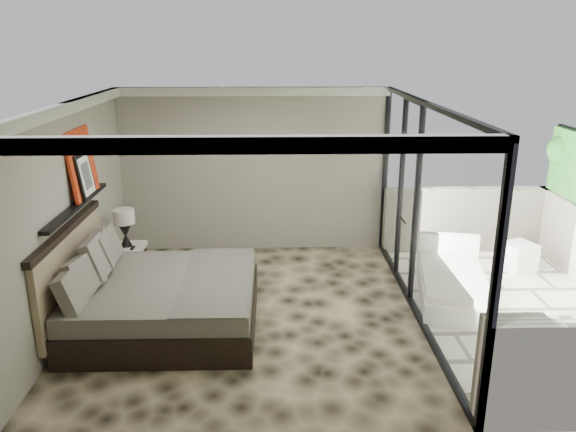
{
  "coord_description": "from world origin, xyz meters",
  "views": [
    {
      "loc": [
        0.34,
        -6.86,
        3.52
      ],
      "look_at": [
        0.53,
        0.4,
        1.24
      ],
      "focal_mm": 35.0,
      "sensor_mm": 36.0,
      "label": 1
    }
  ],
  "objects_px": {
    "table_lamp": "(124,223)",
    "lounger": "(452,284)",
    "bed": "(157,298)",
    "nightstand": "(127,261)",
    "ottoman": "(518,257)"
  },
  "relations": [
    {
      "from": "bed",
      "to": "table_lamp",
      "type": "bearing_deg",
      "value": 116.14
    },
    {
      "from": "bed",
      "to": "ottoman",
      "type": "relative_size",
      "value": 5.27
    },
    {
      "from": "nightstand",
      "to": "lounger",
      "type": "height_order",
      "value": "lounger"
    },
    {
      "from": "nightstand",
      "to": "table_lamp",
      "type": "relative_size",
      "value": 0.94
    },
    {
      "from": "bed",
      "to": "ottoman",
      "type": "xyz_separation_m",
      "value": [
        5.4,
        1.7,
        -0.15
      ]
    },
    {
      "from": "bed",
      "to": "table_lamp",
      "type": "height_order",
      "value": "bed"
    },
    {
      "from": "ottoman",
      "to": "lounger",
      "type": "height_order",
      "value": "lounger"
    },
    {
      "from": "bed",
      "to": "lounger",
      "type": "height_order",
      "value": "bed"
    },
    {
      "from": "table_lamp",
      "to": "lounger",
      "type": "relative_size",
      "value": 0.3
    },
    {
      "from": "nightstand",
      "to": "table_lamp",
      "type": "height_order",
      "value": "table_lamp"
    },
    {
      "from": "lounger",
      "to": "ottoman",
      "type": "bearing_deg",
      "value": 47.53
    },
    {
      "from": "ottoman",
      "to": "lounger",
      "type": "relative_size",
      "value": 0.23
    },
    {
      "from": "nightstand",
      "to": "ottoman",
      "type": "xyz_separation_m",
      "value": [
        6.17,
        0.17,
        -0.05
      ]
    },
    {
      "from": "ottoman",
      "to": "bed",
      "type": "bearing_deg",
      "value": -162.51
    },
    {
      "from": "nightstand",
      "to": "ottoman",
      "type": "relative_size",
      "value": 1.23
    }
  ]
}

